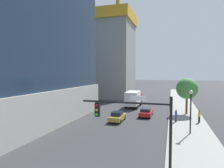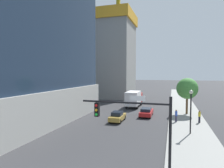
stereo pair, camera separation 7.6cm
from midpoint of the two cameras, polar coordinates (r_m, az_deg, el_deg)
The scene contains 10 objects.
sidewalk at distance 30.71m, azimuth 20.91°, elevation -10.57°, with size 5.28×120.00×0.15m, color gray.
construction_building at distance 60.46m, azimuth -1.44°, elevation 9.42°, with size 15.81×14.39×33.70m.
traffic_light_pole at distance 14.45m, azimuth 6.56°, elevation -9.89°, with size 6.59×0.48×5.52m.
street_lamp at distance 24.92m, azimuth 21.72°, elevation -5.58°, with size 0.44×0.44×5.12m.
street_tree at distance 36.65m, azimuth 20.77°, elevation -1.26°, with size 3.64×3.64×6.25m.
car_gold at distance 30.05m, azimuth 1.47°, elevation -9.37°, with size 1.75×4.08×1.49m.
car_red at distance 34.05m, azimuth 9.78°, elevation -7.95°, with size 1.89×4.80×1.40m.
box_truck at distance 42.47m, azimuth 6.23°, elevation -4.09°, with size 2.49×7.52×3.40m.
pedestrian_blue_shirt at distance 30.59m, azimuth 17.94°, elevation -8.65°, with size 0.34×0.34×1.79m.
pedestrian_yellow_shirt at distance 31.29m, azimuth 23.83°, elevation -8.50°, with size 0.34×0.34×1.80m.
Camera 1 is at (5.95, -9.79, 7.26)m, focal length 31.64 mm.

